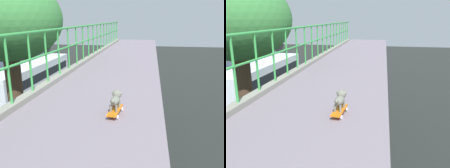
% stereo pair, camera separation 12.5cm
% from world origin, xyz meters
% --- Properties ---
extents(overpass_deck, '(2.65, 30.21, 0.37)m').
position_xyz_m(overpass_deck, '(1.03, -0.00, 5.36)').
color(overpass_deck, gray).
rests_on(overpass_deck, bridge_pier).
extents(city_bus, '(2.66, 11.77, 3.27)m').
position_xyz_m(city_bus, '(-8.26, 16.55, 1.85)').
color(city_bus, white).
rests_on(city_bus, ground).
extents(roadside_tree_mid, '(3.77, 3.77, 8.47)m').
position_xyz_m(roadside_tree_mid, '(-2.81, 5.26, 6.85)').
color(roadside_tree_mid, '#4C3726').
rests_on(roadside_tree_mid, ground).
extents(toy_skateboard, '(0.23, 0.56, 0.09)m').
position_xyz_m(toy_skateboard, '(1.56, 1.17, 5.61)').
color(toy_skateboard, orange).
rests_on(toy_skateboard, overpass_deck).
extents(small_dog, '(0.19, 0.42, 0.30)m').
position_xyz_m(small_dog, '(1.56, 1.22, 5.81)').
color(small_dog, slate).
rests_on(small_dog, toy_skateboard).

